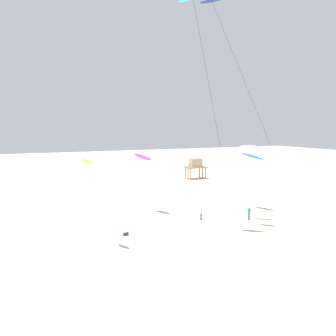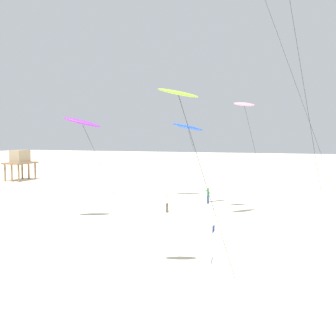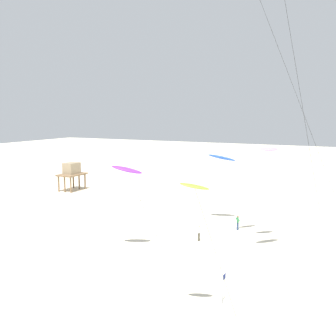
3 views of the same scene
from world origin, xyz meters
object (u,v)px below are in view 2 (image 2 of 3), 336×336
at_px(kite_flyer_middle, 167,203).
at_px(marker_flag, 213,237).
at_px(kite_pink, 244,105).
at_px(kite_flyer_nearest, 208,195).
at_px(kite_lime, 179,96).
at_px(stilt_house, 20,159).
at_px(kite_purple, 82,122).
at_px(kite_blue, 188,127).

height_order(kite_flyer_middle, marker_flag, marker_flag).
xyz_separation_m(kite_pink, kite_flyer_nearest, (3.43, 4.03, -8.70)).
distance_m(kite_lime, stilt_house, 48.12).
distance_m(kite_flyer_middle, stilt_house, 34.10).
height_order(kite_flyer_middle, stilt_house, stilt_house).
distance_m(kite_pink, marker_flag, 16.70).
relative_size(kite_purple, stilt_house, 1.80).
bearing_deg(kite_lime, kite_flyer_middle, 21.47).
relative_size(kite_flyer_middle, stilt_house, 0.35).
distance_m(kite_blue, kite_flyer_nearest, 7.99).
relative_size(kite_flyer_nearest, stilt_house, 0.35).
xyz_separation_m(kite_pink, kite_flyer_middle, (-2.27, 6.43, -8.70)).
relative_size(kite_lime, marker_flag, 4.33).
bearing_deg(kite_purple, kite_flyer_nearest, -31.74).
bearing_deg(marker_flag, kite_purple, 62.04).
height_order(kite_lime, kite_blue, kite_lime).
distance_m(kite_blue, kite_flyer_middle, 10.84).
bearing_deg(kite_blue, kite_flyer_nearest, -131.41).
distance_m(kite_flyer_middle, marker_flag, 14.17).
relative_size(kite_purple, marker_flag, 4.07).
distance_m(kite_purple, marker_flag, 14.86).
relative_size(kite_blue, kite_flyer_nearest, 5.08).
bearing_deg(kite_flyer_nearest, kite_flyer_middle, 157.12).
relative_size(kite_lime, kite_flyer_nearest, 5.45).
relative_size(kite_blue, kite_purple, 0.99).
distance_m(kite_blue, kite_purple, 14.98).
bearing_deg(kite_purple, kite_pink, -53.64).
xyz_separation_m(kite_flyer_middle, stilt_house, (16.03, 30.00, 2.43)).
distance_m(kite_lime, kite_flyer_middle, 18.27).
relative_size(kite_pink, kite_purple, 1.17).
height_order(kite_blue, kite_pink, kite_pink).
height_order(kite_lime, kite_purple, kite_lime).
bearing_deg(stilt_house, kite_pink, -110.69).
bearing_deg(kite_flyer_middle, kite_lime, -158.53).
bearing_deg(stilt_house, marker_flag, -127.48).
xyz_separation_m(kite_purple, kite_flyer_nearest, (11.74, -7.26, -7.04)).
height_order(kite_blue, kite_flyer_middle, kite_blue).
bearing_deg(kite_pink, marker_flag, -177.91).
bearing_deg(stilt_house, kite_flyer_nearest, -107.68).
xyz_separation_m(kite_pink, marker_flag, (-14.59, -0.53, -8.11)).
xyz_separation_m(kite_flyer_middle, marker_flag, (-12.33, -6.97, 0.60)).
bearing_deg(marker_flag, kite_flyer_middle, 29.47).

